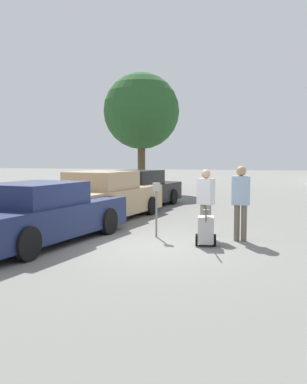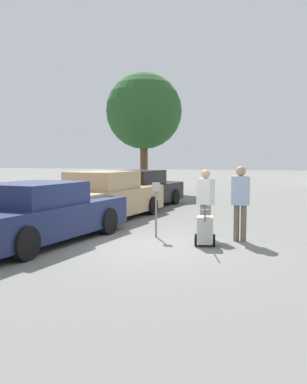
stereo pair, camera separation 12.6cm
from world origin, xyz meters
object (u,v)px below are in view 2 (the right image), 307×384
at_px(person_supervisor, 240,198).
at_px(equipment_cart, 205,229).
at_px(parked_car_tan, 106,197).
at_px(parked_car_black, 139,190).
at_px(person_worker, 205,199).
at_px(parked_car_navy, 40,215).
at_px(parking_meter, 156,199).

bearing_deg(person_supervisor, equipment_cart, 50.73).
distance_m(parked_car_tan, parked_car_black, 3.43).
bearing_deg(parked_car_black, equipment_cart, -52.43).
distance_m(person_worker, person_supervisor, 0.95).
relative_size(parked_car_black, equipment_cart, 5.46).
height_order(parked_car_navy, parked_car_tan, parked_car_tan).
xyz_separation_m(parking_meter, person_supervisor, (2.11, 0.05, 0.08)).
relative_size(parked_car_navy, parking_meter, 3.86).
height_order(parked_car_tan, person_worker, person_worker).
distance_m(parked_car_navy, parking_meter, 2.89).
relative_size(parking_meter, equipment_cart, 1.39).
xyz_separation_m(parked_car_navy, equipment_cart, (3.85, 0.73, -0.29)).
bearing_deg(parking_meter, person_worker, 15.92).
bearing_deg(person_supervisor, parked_car_navy, 20.98).
bearing_deg(person_worker, parking_meter, 42.29).
bearing_deg(parking_meter, parked_car_tan, 134.09).
height_order(parked_car_tan, person_supervisor, person_supervisor).
xyz_separation_m(parking_meter, equipment_cart, (1.39, -0.76, -0.58)).
bearing_deg(equipment_cart, parked_car_tan, 130.56).
bearing_deg(person_worker, person_supervisor, -172.06).
height_order(parked_car_navy, parking_meter, parked_car_navy).
xyz_separation_m(parked_car_tan, person_worker, (3.67, -2.19, 0.26)).
relative_size(parked_car_navy, parked_car_tan, 1.00).
bearing_deg(parking_meter, equipment_cart, -28.68).
height_order(parking_meter, equipment_cart, parking_meter).
relative_size(parked_car_tan, equipment_cart, 5.37).
bearing_deg(parked_car_black, parked_car_tan, -82.19).
bearing_deg(parked_car_navy, person_supervisor, 26.32).
xyz_separation_m(parked_car_navy, person_worker, (3.67, 1.83, 0.31)).
height_order(parked_car_tan, parked_car_black, parked_car_tan).
bearing_deg(parked_car_tan, person_worker, -23.08).
bearing_deg(person_supervisor, parked_car_black, -49.90).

